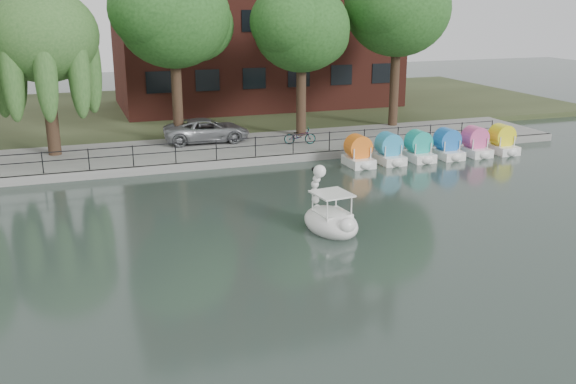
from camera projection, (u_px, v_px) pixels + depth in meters
ground_plane at (315, 269)px, 19.65m from camera, size 120.00×120.00×0.00m
promenade at (205, 151)px, 34.07m from camera, size 40.00×6.00×0.40m
kerb at (218, 164)px, 31.40m from camera, size 40.00×0.25×0.40m
land_strip at (164, 111)px, 46.73m from camera, size 60.00×22.00×0.36m
railing at (216, 145)px, 31.31m from camera, size 32.00×0.05×1.00m
willow_mid at (43, 36)px, 30.87m from camera, size 5.32×5.32×8.15m
broadleaf_center at (173, 17)px, 33.59m from camera, size 6.00×6.00×9.25m
broadleaf_right at (302, 29)px, 35.53m from camera, size 5.40×5.40×8.32m
broadleaf_far at (398, 9)px, 38.20m from camera, size 6.30×6.30×9.71m
minivan at (207, 129)px, 35.20m from camera, size 2.69×5.47×1.49m
bicycle at (300, 135)px, 34.75m from camera, size 1.01×1.82×1.00m
swan_boat at (330, 217)px, 22.89m from camera, size 1.95×2.80×2.22m
pedal_boat_row at (433, 147)px, 33.14m from camera, size 9.65×1.70×1.40m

